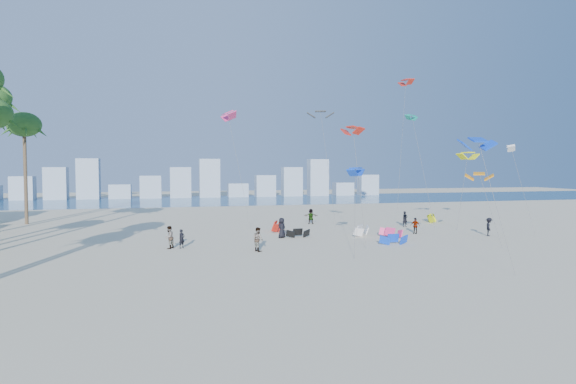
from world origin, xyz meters
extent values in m
plane|color=beige|center=(0.00, 0.00, 0.00)|extent=(220.00, 220.00, 0.00)
plane|color=navy|center=(0.00, 72.00, 0.01)|extent=(220.00, 220.00, 0.00)
imported|color=black|center=(-6.11, 15.54, 0.78)|extent=(0.68, 0.65, 1.56)
imported|color=gray|center=(-0.26, 12.66, 0.96)|extent=(1.01, 1.13, 1.91)
imported|color=black|center=(3.17, 19.20, 0.95)|extent=(1.11, 1.00, 1.90)
imported|color=gray|center=(16.81, 18.86, 0.80)|extent=(0.94, 0.95, 1.61)
imported|color=black|center=(22.94, 15.68, 0.89)|extent=(1.17, 1.32, 1.78)
imported|color=gray|center=(9.01, 29.31, 0.89)|extent=(1.73, 1.05, 1.78)
imported|color=black|center=(18.49, 24.27, 0.86)|extent=(0.69, 0.52, 1.73)
imported|color=gray|center=(-7.12, 15.59, 0.93)|extent=(1.09, 1.15, 1.86)
cylinder|color=#595959|center=(6.76, 9.73, 3.29)|extent=(1.59, 3.84, 6.60)
cylinder|color=#595959|center=(8.83, 14.05, 5.13)|extent=(0.57, 4.64, 10.26)
cylinder|color=#595959|center=(24.00, 21.74, 4.14)|extent=(2.75, 2.35, 8.29)
cylinder|color=#595959|center=(0.56, 29.36, 6.47)|extent=(2.08, 3.68, 12.94)
cylinder|color=#595959|center=(21.50, 25.93, 6.45)|extent=(0.32, 5.09, 12.91)
cylinder|color=#595959|center=(19.84, 11.35, 3.04)|extent=(0.55, 4.03, 6.09)
cylinder|color=#595959|center=(10.52, 27.58, 6.57)|extent=(0.79, 3.48, 13.14)
cylinder|color=#595959|center=(28.09, 17.49, 4.49)|extent=(1.33, 5.49, 9.00)
cylinder|color=#595959|center=(13.74, 2.58, 4.29)|extent=(0.28, 4.39, 8.59)
cylinder|color=#595959|center=(21.54, 31.39, 9.00)|extent=(2.92, 3.59, 18.01)
cylinder|color=brown|center=(-23.33, 37.00, 5.80)|extent=(0.40, 0.40, 11.59)
ellipsoid|color=#2C591F|center=(-23.33, 37.00, 11.59)|extent=(3.80, 3.80, 2.85)
cube|color=#9EADBF|center=(-35.80, 82.00, 2.40)|extent=(4.40, 3.00, 4.80)
cube|color=#9EADBF|center=(-29.60, 82.00, 3.30)|extent=(4.40, 3.00, 6.60)
cube|color=#9EADBF|center=(-23.40, 82.00, 4.20)|extent=(4.40, 3.00, 8.40)
cube|color=#9EADBF|center=(-17.20, 82.00, 1.50)|extent=(4.40, 3.00, 3.00)
cube|color=#9EADBF|center=(-11.00, 82.00, 2.40)|extent=(4.40, 3.00, 4.80)
cube|color=#9EADBF|center=(-4.80, 82.00, 3.30)|extent=(4.40, 3.00, 6.60)
cube|color=#9EADBF|center=(1.40, 82.00, 4.20)|extent=(4.40, 3.00, 8.40)
cube|color=#9EADBF|center=(7.60, 82.00, 1.50)|extent=(4.40, 3.00, 3.00)
cube|color=#9EADBF|center=(13.80, 82.00, 2.40)|extent=(4.40, 3.00, 4.80)
cube|color=#9EADBF|center=(20.00, 82.00, 3.30)|extent=(4.40, 3.00, 6.60)
cube|color=#9EADBF|center=(26.20, 82.00, 4.20)|extent=(4.40, 3.00, 8.40)
cube|color=#9EADBF|center=(32.40, 82.00, 1.50)|extent=(4.40, 3.00, 3.00)
cube|color=#9EADBF|center=(38.60, 82.00, 2.40)|extent=(4.40, 3.00, 4.80)
camera|label=1|loc=(-6.98, -24.91, 6.71)|focal=30.20mm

